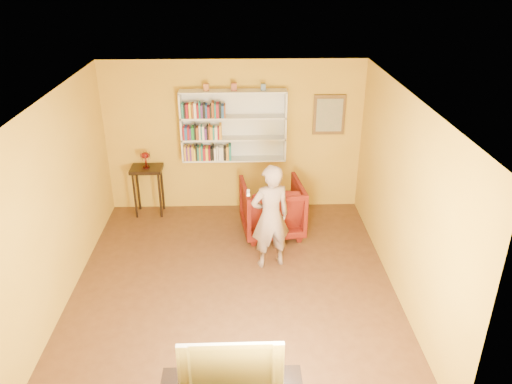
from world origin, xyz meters
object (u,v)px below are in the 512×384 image
console_table (147,176)px  television (231,360)px  bookshelf (234,125)px  ruby_lustre (145,157)px  armchair (272,208)px  person (270,217)px

console_table → television: (1.54, -4.50, 0.04)m
bookshelf → ruby_lustre: bookshelf is taller
bookshelf → ruby_lustre: size_ratio=6.46×
armchair → person: size_ratio=0.62×
ruby_lustre → armchair: bearing=-19.0°
armchair → console_table: bearing=-26.2°
ruby_lustre → person: 2.71m
person → console_table: bearing=-56.2°
console_table → ruby_lustre: bearing=0.0°
ruby_lustre → television: (1.54, -4.50, -0.32)m
console_table → television: television is taller
console_table → television: bearing=-71.1°
ruby_lustre → armchair: size_ratio=0.28×
bookshelf → person: size_ratio=1.11×
bookshelf → person: bearing=-74.0°
ruby_lustre → person: bearing=-39.7°
person → armchair: bearing=-111.5°
ruby_lustre → armchair: 2.37m
console_table → armchair: size_ratio=0.90×
armchair → television: television is taller
bookshelf → television: bearing=-89.9°
armchair → person: bearing=77.8°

